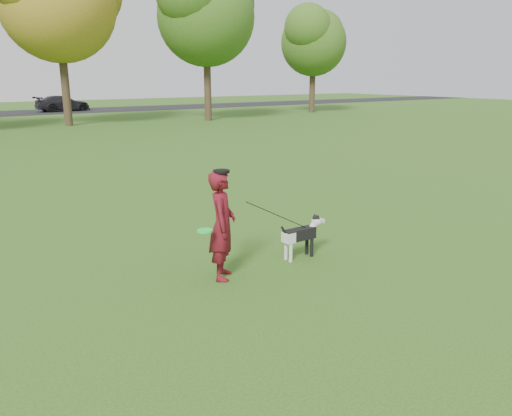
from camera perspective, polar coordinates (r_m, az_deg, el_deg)
ground at (r=7.61m, az=-0.75°, el=-8.41°), size 120.00×120.00×0.00m
man at (r=7.50m, az=-3.88°, el=-2.00°), size 0.68×0.73×1.67m
dog at (r=8.48m, az=5.35°, el=-2.81°), size 0.95×0.19×0.72m
car_right at (r=47.15m, az=-21.21°, el=11.09°), size 4.78×2.57×1.32m
man_held_items at (r=7.99m, az=2.28°, el=-0.78°), size 2.18×0.35×1.20m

